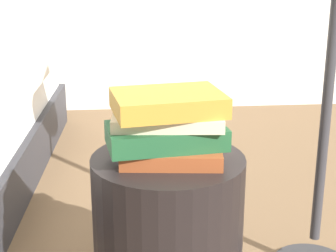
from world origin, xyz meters
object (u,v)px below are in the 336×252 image
book_rust (172,151)px  book_ochre (169,102)px  side_table (168,234)px  book_forest (166,136)px  book_cream (168,117)px

book_rust → book_ochre: 0.13m
book_ochre → side_table: bearing=-143.0°
book_forest → book_rust: bearing=22.5°
side_table → book_forest: size_ratio=1.50×
book_rust → book_cream: bearing=132.4°
book_forest → book_ochre: book_ochre is taller
side_table → book_rust: size_ratio=1.74×
book_cream → book_rust: bearing=-48.7°
book_forest → side_table: bearing=50.7°
side_table → book_forest: book_forest is taller
book_rust → book_ochre: book_ochre is taller
book_forest → book_cream: book_cream is taller
book_forest → book_ochre: (0.01, 0.01, 0.08)m
side_table → book_cream: 0.33m
side_table → book_rust: (0.01, -0.00, 0.24)m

